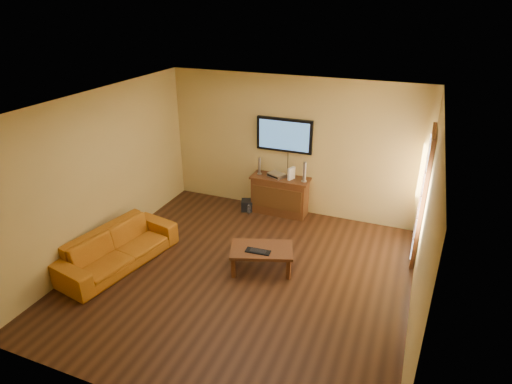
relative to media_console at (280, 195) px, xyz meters
The scene contains 14 objects.
ground_plane 2.31m from the media_console, 86.27° to the right, with size 5.00×5.00×0.00m, color black.
room_walls 2.10m from the media_console, 84.86° to the right, with size 5.00×5.00×5.00m.
french_door 2.75m from the media_console, 12.36° to the right, with size 0.07×1.02×2.22m.
media_console is the anchor object (origin of this frame).
television 1.20m from the media_console, 90.00° to the left, with size 1.11×0.08×0.65m.
coffee_table 2.01m from the media_console, 79.39° to the right, with size 1.11×0.87×0.39m.
sofa 3.26m from the media_console, 124.60° to the right, with size 2.01×0.59×0.79m, color #AD6013.
speaker_left 0.70m from the media_console, behind, with size 0.09×0.09×0.34m.
speaker_right 0.74m from the media_console, ahead, with size 0.11×0.11×0.39m.
av_receiver 0.43m from the media_console, behind, with size 0.32×0.23×0.07m, color silver.
game_console 0.55m from the media_console, ahead, with size 0.05×0.17×0.24m, color white.
subwoofer 0.72m from the media_console, 167.36° to the right, with size 0.22×0.22×0.22m, color black.
bottle 0.68m from the media_console, 151.94° to the right, with size 0.07×0.07×0.22m.
keyboard 2.12m from the media_console, 80.41° to the right, with size 0.40×0.17×0.02m.
Camera 1 is at (2.26, -5.06, 4.01)m, focal length 30.00 mm.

